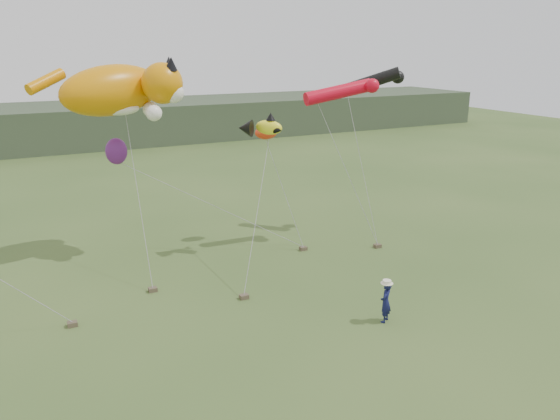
{
  "coord_description": "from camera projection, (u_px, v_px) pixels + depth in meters",
  "views": [
    {
      "loc": [
        -10.55,
        -15.41,
        9.82
      ],
      "look_at": [
        -1.31,
        3.0,
        3.63
      ],
      "focal_mm": 35.0,
      "sensor_mm": 36.0,
      "label": 1
    }
  ],
  "objects": [
    {
      "name": "fish_kite",
      "position": [
        260.0,
        127.0,
        25.51
      ],
      "size": [
        2.29,
        1.51,
        1.1
      ],
      "color": "#FCF423",
      "rests_on": "ground"
    },
    {
      "name": "misc_kites",
      "position": [
        175.0,
        144.0,
        26.82
      ],
      "size": [
        8.19,
        2.8,
        1.72
      ],
      "color": "red",
      "rests_on": "ground"
    },
    {
      "name": "festival_attendant",
      "position": [
        386.0,
        302.0,
        20.08
      ],
      "size": [
        0.69,
        0.64,
        1.57
      ],
      "primitive_type": "imported",
      "rotation": [
        0.0,
        0.0,
        3.75
      ],
      "color": "#111542",
      "rests_on": "ground"
    },
    {
      "name": "headland",
      "position": [
        86.0,
        125.0,
        56.9
      ],
      "size": [
        90.0,
        13.0,
        4.0
      ],
      "color": "#2D3D28",
      "rests_on": "ground"
    },
    {
      "name": "ground",
      "position": [
        347.0,
        318.0,
        20.55
      ],
      "size": [
        120.0,
        120.0,
        0.0
      ],
      "primitive_type": "plane",
      "color": "#385123",
      "rests_on": "ground"
    },
    {
      "name": "sandbag_anchors",
      "position": [
        243.0,
        277.0,
        23.97
      ],
      "size": [
        15.22,
        4.0,
        0.18
      ],
      "color": "brown",
      "rests_on": "ground"
    },
    {
      "name": "tube_kites",
      "position": [
        359.0,
        86.0,
        27.66
      ],
      "size": [
        6.32,
        3.58,
        1.76
      ],
      "color": "black",
      "rests_on": "ground"
    },
    {
      "name": "cat_kite",
      "position": [
        123.0,
        90.0,
        24.95
      ],
      "size": [
        6.7,
        3.94,
        2.88
      ],
      "color": "orange",
      "rests_on": "ground"
    }
  ]
}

